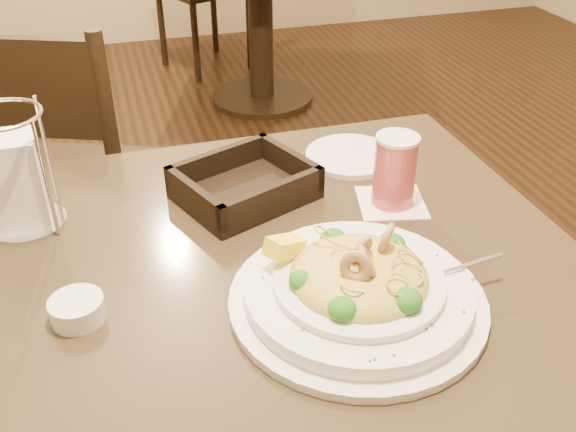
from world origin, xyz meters
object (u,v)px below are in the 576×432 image
object	(u,v)px
pasta_bowl	(358,286)
napkin_caddy	(16,179)
background_table	(260,2)
butter_ramekin	(77,310)
drink_glass	(395,171)
bread_basket	(245,187)
main_table	(291,377)
dining_chair_near	(70,181)
side_plate	(351,156)

from	to	relation	value
pasta_bowl	napkin_caddy	size ratio (longest dim) A/B	1.97
background_table	butter_ramekin	bearing A→B (deg)	-109.90
drink_glass	butter_ramekin	size ratio (longest dim) A/B	1.85
background_table	butter_ramekin	world-z (taller)	butter_ramekin
napkin_caddy	bread_basket	bearing A→B (deg)	-3.01
drink_glass	butter_ramekin	xyz separation A→B (m)	(-0.52, -0.15, -0.05)
main_table	background_table	world-z (taller)	same
dining_chair_near	napkin_caddy	distance (m)	0.65
napkin_caddy	butter_ramekin	world-z (taller)	napkin_caddy
background_table	dining_chair_near	xyz separation A→B (m)	(-0.90, -1.52, -0.00)
bread_basket	butter_ramekin	distance (m)	0.38
side_plate	dining_chair_near	bearing A→B (deg)	138.07
main_table	napkin_caddy	size ratio (longest dim) A/B	4.53
pasta_bowl	bread_basket	xyz separation A→B (m)	(-0.08, 0.32, -0.01)
dining_chair_near	side_plate	bearing A→B (deg)	160.06
main_table	background_table	size ratio (longest dim) A/B	0.79
main_table	side_plate	world-z (taller)	side_plate
pasta_bowl	bread_basket	size ratio (longest dim) A/B	1.49
bread_basket	napkin_caddy	distance (m)	0.37
dining_chair_near	side_plate	size ratio (longest dim) A/B	5.30
dining_chair_near	napkin_caddy	size ratio (longest dim) A/B	4.68
napkin_caddy	side_plate	distance (m)	0.60
main_table	butter_ramekin	world-z (taller)	butter_ramekin
napkin_caddy	side_plate	bearing A→B (deg)	6.13
main_table	background_table	bearing A→B (deg)	76.81
drink_glass	background_table	bearing A→B (deg)	81.53
background_table	side_plate	distance (m)	2.07
background_table	pasta_bowl	size ratio (longest dim) A/B	2.92
pasta_bowl	butter_ramekin	bearing A→B (deg)	167.94
main_table	bread_basket	bearing A→B (deg)	95.05
background_table	dining_chair_near	size ratio (longest dim) A/B	1.23
napkin_caddy	main_table	bearing A→B (deg)	-31.91
napkin_caddy	side_plate	size ratio (longest dim) A/B	1.13
main_table	dining_chair_near	world-z (taller)	dining_chair_near
background_table	side_plate	bearing A→B (deg)	-99.40
main_table	pasta_bowl	distance (m)	0.29
pasta_bowl	drink_glass	bearing A→B (deg)	55.90
dining_chair_near	pasta_bowl	bearing A→B (deg)	136.45
background_table	bread_basket	world-z (taller)	bread_basket
main_table	drink_glass	world-z (taller)	drink_glass
pasta_bowl	bread_basket	world-z (taller)	pasta_bowl
drink_glass	butter_ramekin	world-z (taller)	drink_glass
dining_chair_near	butter_ramekin	distance (m)	0.87
main_table	bread_basket	xyz separation A→B (m)	(-0.02, 0.22, 0.25)
dining_chair_near	drink_glass	size ratio (longest dim) A/B	6.91
drink_glass	napkin_caddy	world-z (taller)	napkin_caddy
dining_chair_near	napkin_caddy	world-z (taller)	napkin_caddy
drink_glass	bread_basket	bearing A→B (deg)	158.73
main_table	drink_glass	xyz separation A→B (m)	(0.22, 0.13, 0.29)
pasta_bowl	butter_ramekin	size ratio (longest dim) A/B	5.39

